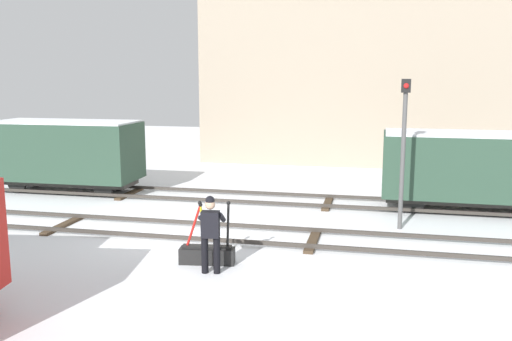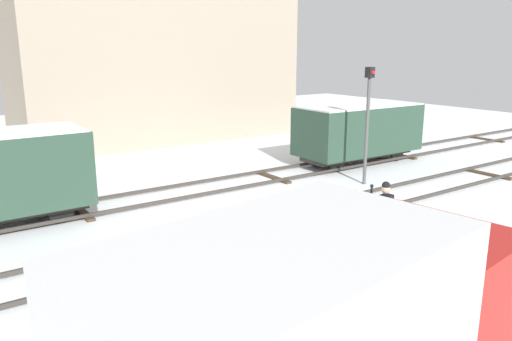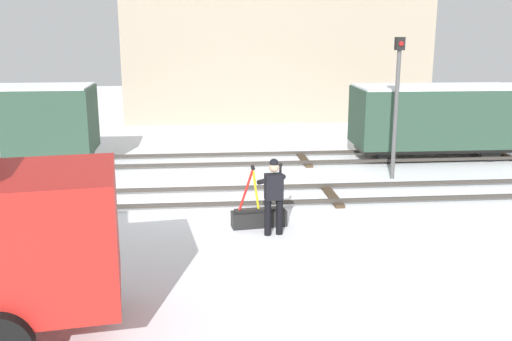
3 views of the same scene
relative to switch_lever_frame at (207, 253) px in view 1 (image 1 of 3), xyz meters
name	(u,v)px [view 1 (image 1 of 3)]	position (x,y,z in m)	size (l,w,h in m)	color
ground_plane	(182,234)	(-1.37, 2.09, -0.25)	(60.00, 60.00, 0.00)	white
track_main_line	(182,230)	(-1.37, 2.09, -0.14)	(44.00, 1.94, 0.18)	#38332D
track_siding_near	(225,196)	(-1.37, 6.37, -0.14)	(44.00, 1.94, 0.18)	#38332D
switch_lever_frame	(207,253)	(0.00, 0.00, 0.00)	(1.28, 0.51, 1.45)	black
rail_worker	(211,230)	(0.26, -0.54, 0.70)	(0.60, 0.67, 1.70)	black
signal_post	(404,139)	(4.36, 3.88, 2.25)	(0.24, 0.32, 4.11)	#4C4C4C
apartment_building	(352,63)	(2.34, 16.92, 4.59)	(14.47, 5.94, 9.67)	gray
freight_car_far_end	(473,167)	(6.57, 6.37, 1.17)	(5.44, 2.33, 2.47)	#2D2B28
freight_car_near_switch	(66,152)	(-7.29, 6.37, 1.23)	(5.22, 2.21, 2.59)	#2D2B28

